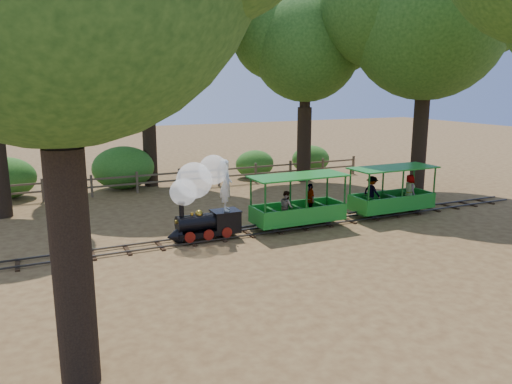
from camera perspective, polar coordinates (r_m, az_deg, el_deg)
name	(u,v)px	position (r m, az deg, el deg)	size (l,w,h in m)	color
ground	(275,231)	(17.14, 2.18, -4.43)	(90.00, 90.00, 0.00)	olive
track	(275,229)	(17.12, 2.18, -4.21)	(22.00, 1.00, 0.10)	#3F3D3A
locomotive	(202,192)	(15.84, -6.19, 0.00)	(2.41, 1.14, 2.77)	black
carriage_front	(298,207)	(17.33, 4.83, -1.74)	(3.38, 1.38, 1.76)	#1D8725
carriage_rear	(390,195)	(19.65, 15.06, -0.35)	(3.38, 1.38, 1.76)	#1D8725
oak_nc	(142,4)	(25.07, -12.89, 20.22)	(8.99, 7.91, 11.74)	#2D2116
oak_ne	(305,41)	(25.78, 5.61, 16.78)	(6.77, 5.96, 9.43)	#2D2116
oak_e	(426,12)	(24.38, 18.90, 18.91)	(8.69, 7.65, 11.13)	#2D2116
fence	(199,176)	(24.21, -6.48, 1.85)	(18.10, 0.10, 1.00)	brown
shrub_west	(4,178)	(24.25, -26.82, 1.42)	(2.64, 2.03, 1.83)	#2D6B1E
shrub_mid_w	(123,168)	(24.57, -14.92, 2.71)	(2.94, 2.26, 2.03)	#2D6B1E
shrub_mid_e	(255,164)	(26.67, -0.14, 3.23)	(2.12, 1.63, 1.46)	#2D6B1E
shrub_east	(311,159)	(28.28, 6.27, 3.75)	(2.22, 1.71, 1.54)	#2D6B1E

